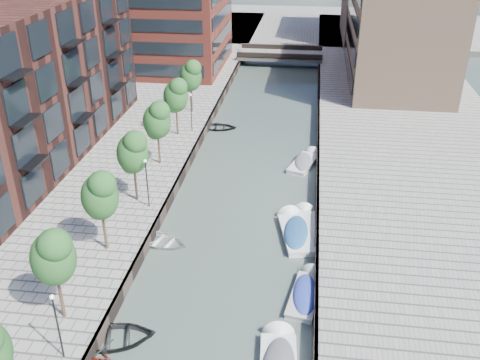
% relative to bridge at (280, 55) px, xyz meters
% --- Properties ---
extents(water, '(300.00, 300.00, 0.00)m').
position_rel_bridge_xyz_m(water, '(0.00, -32.00, -1.39)').
color(water, '#38473F').
rests_on(water, ground).
extents(quay_right, '(20.00, 140.00, 1.00)m').
position_rel_bridge_xyz_m(quay_right, '(16.00, -32.00, -0.89)').
color(quay_right, gray).
rests_on(quay_right, ground).
extents(quay_wall_left, '(0.25, 140.00, 1.00)m').
position_rel_bridge_xyz_m(quay_wall_left, '(-6.10, -32.00, -0.89)').
color(quay_wall_left, '#332823').
rests_on(quay_wall_left, ground).
extents(quay_wall_right, '(0.25, 140.00, 1.00)m').
position_rel_bridge_xyz_m(quay_wall_right, '(6.10, -32.00, -0.89)').
color(quay_wall_right, '#332823').
rests_on(quay_wall_right, ground).
extents(far_closure, '(80.00, 40.00, 1.00)m').
position_rel_bridge_xyz_m(far_closure, '(0.00, 28.00, -0.89)').
color(far_closure, gray).
rests_on(far_closure, ground).
extents(apartment_block, '(8.00, 38.00, 14.00)m').
position_rel_bridge_xyz_m(apartment_block, '(-20.00, -42.00, 6.61)').
color(apartment_block, black).
rests_on(apartment_block, quay_left).
extents(tan_block_near, '(12.00, 25.00, 14.00)m').
position_rel_bridge_xyz_m(tan_block_near, '(16.00, -10.00, 6.61)').
color(tan_block_near, '#A07D62').
rests_on(tan_block_near, quay_right).
extents(bridge, '(13.00, 6.00, 1.30)m').
position_rel_bridge_xyz_m(bridge, '(0.00, 0.00, 0.00)').
color(bridge, gray).
rests_on(bridge, ground).
extents(tree_1, '(2.50, 2.50, 5.95)m').
position_rel_bridge_xyz_m(tree_1, '(-8.50, -61.00, 3.92)').
color(tree_1, '#382619').
rests_on(tree_1, quay_left).
extents(tree_2, '(2.50, 2.50, 5.95)m').
position_rel_bridge_xyz_m(tree_2, '(-8.50, -54.00, 3.92)').
color(tree_2, '#382619').
rests_on(tree_2, quay_left).
extents(tree_3, '(2.50, 2.50, 5.95)m').
position_rel_bridge_xyz_m(tree_3, '(-8.50, -47.00, 3.92)').
color(tree_3, '#382619').
rests_on(tree_3, quay_left).
extents(tree_4, '(2.50, 2.50, 5.95)m').
position_rel_bridge_xyz_m(tree_4, '(-8.50, -40.00, 3.92)').
color(tree_4, '#382619').
rests_on(tree_4, quay_left).
extents(tree_5, '(2.50, 2.50, 5.95)m').
position_rel_bridge_xyz_m(tree_5, '(-8.50, -33.00, 3.92)').
color(tree_5, '#382619').
rests_on(tree_5, quay_left).
extents(tree_6, '(2.50, 2.50, 5.95)m').
position_rel_bridge_xyz_m(tree_6, '(-8.50, -26.00, 3.92)').
color(tree_6, '#382619').
rests_on(tree_6, quay_left).
extents(lamp_0, '(0.24, 0.24, 4.12)m').
position_rel_bridge_xyz_m(lamp_0, '(-7.20, -64.00, 2.12)').
color(lamp_0, black).
rests_on(lamp_0, quay_left).
extents(lamp_1, '(0.24, 0.24, 4.12)m').
position_rel_bridge_xyz_m(lamp_1, '(-7.20, -48.00, 2.12)').
color(lamp_1, black).
rests_on(lamp_1, quay_left).
extents(lamp_2, '(0.24, 0.24, 4.12)m').
position_rel_bridge_xyz_m(lamp_2, '(-7.20, -32.00, 2.12)').
color(lamp_2, black).
rests_on(lamp_2, quay_left).
extents(sloop_0, '(5.68, 4.73, 1.01)m').
position_rel_bridge_xyz_m(sloop_0, '(-5.38, -61.64, -1.39)').
color(sloop_0, black).
rests_on(sloop_0, ground).
extents(sloop_3, '(4.99, 4.13, 0.90)m').
position_rel_bridge_xyz_m(sloop_3, '(-5.37, -51.55, -1.39)').
color(sloop_3, silver).
rests_on(sloop_3, ground).
extents(sloop_4, '(4.23, 3.11, 0.85)m').
position_rel_bridge_xyz_m(sloop_4, '(-4.98, -28.52, -1.39)').
color(sloop_4, black).
rests_on(sloop_4, ground).
extents(motorboat_0, '(2.45, 5.11, 1.63)m').
position_rel_bridge_xyz_m(motorboat_0, '(5.48, -55.98, -1.19)').
color(motorboat_0, '#B7B7B5').
rests_on(motorboat_0, ground).
extents(motorboat_2, '(1.85, 5.24, 1.74)m').
position_rel_bridge_xyz_m(motorboat_2, '(5.03, -47.73, -1.29)').
color(motorboat_2, silver).
rests_on(motorboat_2, ground).
extents(motorboat_3, '(3.14, 6.00, 1.90)m').
position_rel_bridge_xyz_m(motorboat_3, '(4.42, -48.89, -1.16)').
color(motorboat_3, white).
rests_on(motorboat_3, ground).
extents(motorboat_4, '(3.20, 5.43, 1.71)m').
position_rel_bridge_xyz_m(motorboat_4, '(4.86, -36.37, -1.18)').
color(motorboat_4, silver).
rests_on(motorboat_4, ground).
extents(car, '(2.92, 4.52, 1.43)m').
position_rel_bridge_xyz_m(car, '(11.97, -4.44, 0.33)').
color(car, gray).
rests_on(car, quay_right).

